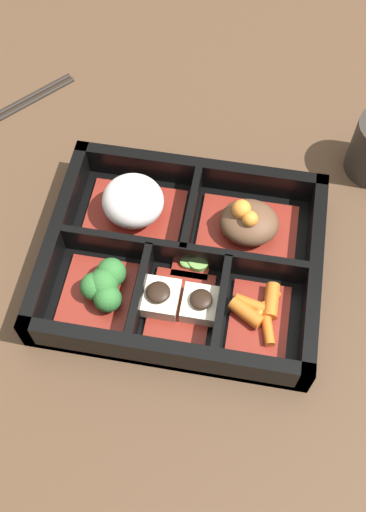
# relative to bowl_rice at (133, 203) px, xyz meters

# --- Properties ---
(ground_plane) EXTENTS (3.00, 3.00, 0.00)m
(ground_plane) POSITION_rel_bowl_rice_xyz_m (0.06, -0.05, -0.04)
(ground_plane) COLOR #4C3523
(bento_base) EXTENTS (0.29, 0.24, 0.01)m
(bento_base) POSITION_rel_bowl_rice_xyz_m (0.06, -0.05, -0.03)
(bento_base) COLOR black
(bento_base) RESTS_ON ground_plane
(bento_rim) EXTENTS (0.29, 0.24, 0.05)m
(bento_rim) POSITION_rel_bowl_rice_xyz_m (0.06, -0.05, -0.01)
(bento_rim) COLOR black
(bento_rim) RESTS_ON ground_plane
(bowl_rice) EXTENTS (0.11, 0.08, 0.06)m
(bowl_rice) POSITION_rel_bowl_rice_xyz_m (0.00, 0.00, 0.00)
(bowl_rice) COLOR maroon
(bowl_rice) RESTS_ON bento_base
(bowl_stew) EXTENTS (0.11, 0.08, 0.05)m
(bowl_stew) POSITION_rel_bowl_rice_xyz_m (0.13, -0.00, -0.01)
(bowl_stew) COLOR maroon
(bowl_stew) RESTS_ON bento_base
(bowl_greens) EXTENTS (0.07, 0.08, 0.04)m
(bowl_greens) POSITION_rel_bowl_rice_xyz_m (-0.01, -0.10, -0.01)
(bowl_greens) COLOR maroon
(bowl_greens) RESTS_ON bento_base
(bowl_tofu) EXTENTS (0.08, 0.08, 0.03)m
(bowl_tofu) POSITION_rel_bowl_rice_xyz_m (0.07, -0.10, -0.01)
(bowl_tofu) COLOR maroon
(bowl_tofu) RESTS_ON bento_base
(bowl_carrots) EXTENTS (0.06, 0.08, 0.02)m
(bowl_carrots) POSITION_rel_bowl_rice_xyz_m (0.15, -0.10, -0.02)
(bowl_carrots) COLOR maroon
(bowl_carrots) RESTS_ON bento_base
(bowl_pickles) EXTENTS (0.04, 0.04, 0.01)m
(bowl_pickles) POSITION_rel_bowl_rice_xyz_m (0.07, -0.05, -0.02)
(bowl_pickles) COLOR maroon
(bowl_pickles) RESTS_ON bento_base
(chopsticks) EXTENTS (0.15, 0.17, 0.01)m
(chopsticks) POSITION_rel_bowl_rice_xyz_m (-0.20, 0.13, -0.03)
(chopsticks) COLOR black
(chopsticks) RESTS_ON ground_plane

